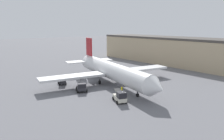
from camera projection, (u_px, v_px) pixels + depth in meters
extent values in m
plane|color=slate|center=(112.00, 84.00, 52.47)|extent=(400.00, 400.00, 0.00)
cube|color=tan|center=(171.00, 51.00, 80.17)|extent=(61.20, 12.49, 9.04)
cube|color=#47423D|center=(172.00, 38.00, 79.18)|extent=(61.20, 12.74, 0.70)
cylinder|color=silver|center=(112.00, 71.00, 51.80)|extent=(29.88, 9.54, 3.98)
cone|color=silver|center=(157.00, 88.00, 37.63)|extent=(3.87, 4.43, 3.90)
cone|color=silver|center=(86.00, 61.00, 66.49)|extent=(5.01, 4.54, 3.78)
cube|color=silver|center=(141.00, 69.00, 57.57)|extent=(6.64, 15.24, 0.50)
cube|color=silver|center=(72.00, 77.00, 48.88)|extent=(6.64, 15.24, 0.50)
cylinder|color=#B7B7BC|center=(133.00, 75.00, 56.80)|extent=(2.90, 2.27, 1.81)
cylinder|color=#B7B7BC|center=(82.00, 81.00, 50.17)|extent=(2.90, 2.27, 1.81)
cube|color=maroon|center=(89.00, 47.00, 63.00)|extent=(3.57, 1.03, 5.10)
cube|color=silver|center=(103.00, 60.00, 65.86)|extent=(4.42, 5.37, 0.24)
cube|color=silver|center=(75.00, 62.00, 61.81)|extent=(4.42, 5.37, 0.24)
cylinder|color=#38383D|center=(138.00, 94.00, 43.12)|extent=(0.28, 0.28, 1.29)
cylinder|color=black|center=(137.00, 95.00, 43.18)|extent=(0.75, 0.48, 0.70)
cylinder|color=#38383D|center=(100.00, 81.00, 52.42)|extent=(0.28, 0.28, 1.29)
cylinder|color=black|center=(100.00, 82.00, 52.46)|extent=(0.95, 0.51, 0.90)
cylinder|color=#38383D|center=(118.00, 79.00, 54.81)|extent=(0.28, 0.28, 1.29)
cylinder|color=black|center=(118.00, 80.00, 54.85)|extent=(0.95, 0.51, 0.90)
cylinder|color=#1E2338|center=(122.00, 92.00, 44.95)|extent=(0.27, 0.27, 0.82)
cylinder|color=yellow|center=(122.00, 89.00, 44.80)|extent=(0.38, 0.38, 0.65)
sphere|color=tan|center=(122.00, 87.00, 44.71)|extent=(0.24, 0.24, 0.24)
cube|color=#2D2D33|center=(82.00, 88.00, 46.40)|extent=(3.03, 2.71, 0.64)
cube|color=black|center=(82.00, 86.00, 45.58)|extent=(1.68, 1.97, 0.91)
cylinder|color=black|center=(78.00, 91.00, 45.40)|extent=(0.88, 0.60, 0.84)
cylinder|color=black|center=(87.00, 91.00, 45.88)|extent=(0.88, 0.60, 0.84)
cylinder|color=black|center=(77.00, 89.00, 47.04)|extent=(0.88, 0.60, 0.84)
cylinder|color=black|center=(85.00, 88.00, 47.52)|extent=(0.88, 0.60, 0.84)
cube|color=beige|center=(120.00, 98.00, 40.37)|extent=(3.90, 2.85, 0.75)
cube|color=black|center=(121.00, 95.00, 39.26)|extent=(2.00, 1.96, 1.07)
cube|color=#333333|center=(119.00, 92.00, 40.77)|extent=(2.47, 1.89, 0.83)
cylinder|color=black|center=(118.00, 103.00, 39.04)|extent=(0.73, 0.51, 0.67)
cylinder|color=black|center=(126.00, 102.00, 39.53)|extent=(0.73, 0.51, 0.67)
cylinder|color=black|center=(113.00, 98.00, 41.36)|extent=(0.73, 0.51, 0.67)
cylinder|color=black|center=(122.00, 97.00, 41.84)|extent=(0.73, 0.51, 0.67)
cube|color=#2D2D33|center=(62.00, 81.00, 52.18)|extent=(2.78, 2.05, 0.83)
cube|color=black|center=(62.00, 78.00, 51.35)|extent=(1.40, 1.53, 1.18)
cylinder|color=black|center=(60.00, 84.00, 51.21)|extent=(0.77, 0.47, 0.72)
cylinder|color=black|center=(66.00, 83.00, 51.75)|extent=(0.77, 0.47, 0.72)
cylinder|color=black|center=(58.00, 82.00, 52.77)|extent=(0.77, 0.47, 0.72)
cylinder|color=black|center=(64.00, 82.00, 53.32)|extent=(0.77, 0.47, 0.72)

